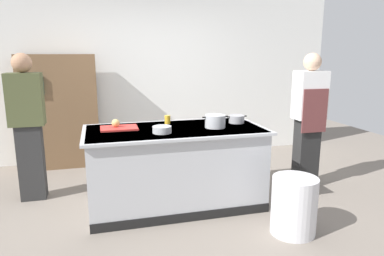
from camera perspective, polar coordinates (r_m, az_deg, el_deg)
The scene contains 13 objects.
ground_plane at distance 4.16m, azimuth -2.67°, elevation -12.28°, with size 10.00×10.00×0.00m, color slate.
back_wall at distance 5.86m, azimuth -7.33°, elevation 9.90°, with size 6.40×0.12×3.00m, color white.
counter_island at distance 3.99m, azimuth -2.73°, elevation -6.19°, with size 1.98×0.98×0.90m.
cutting_board at distance 3.93m, azimuth -11.77°, elevation -0.01°, with size 0.40×0.28×0.02m, color red.
onion at distance 3.94m, azimuth -12.31°, elevation 0.79°, with size 0.09×0.09×0.09m, color tan.
stock_pot at distance 3.92m, azimuth 3.79°, elevation 1.11°, with size 0.29×0.23×0.14m.
sauce_pan at distance 4.21m, azimuth 7.26°, elevation 1.45°, with size 0.25×0.18×0.09m.
mixing_bowl at distance 3.67m, azimuth -4.89°, elevation -0.25°, with size 0.20×0.20×0.07m, color #B7BABF.
juice_cup at distance 4.13m, azimuth -4.01°, elevation 1.38°, with size 0.07×0.07×0.10m, color yellow.
trash_bin at distance 3.59m, azimuth 16.24°, elevation -11.99°, with size 0.43×0.43×0.56m, color silver.
person_chef at distance 4.68m, azimuth 18.43°, elevation 1.60°, with size 0.38×0.25×1.72m.
person_guest at distance 4.47m, azimuth -25.14°, elevation 0.56°, with size 0.38×0.24×1.72m.
bookshelf at distance 5.60m, azimuth -20.69°, elevation 2.44°, with size 1.10×0.31×1.70m.
Camera 1 is at (-0.81, -3.70, 1.72)m, focal length 32.81 mm.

